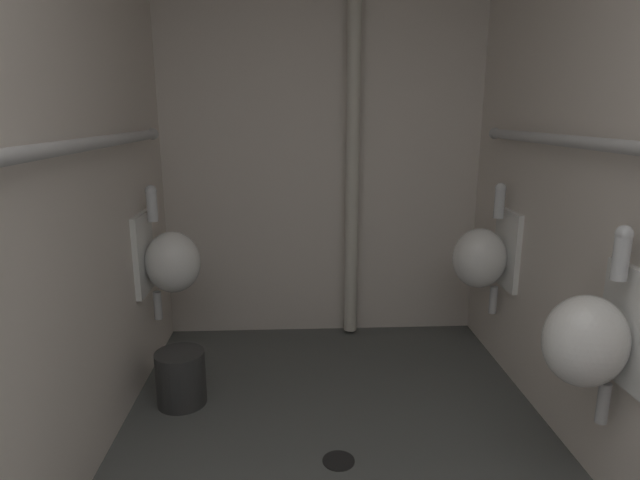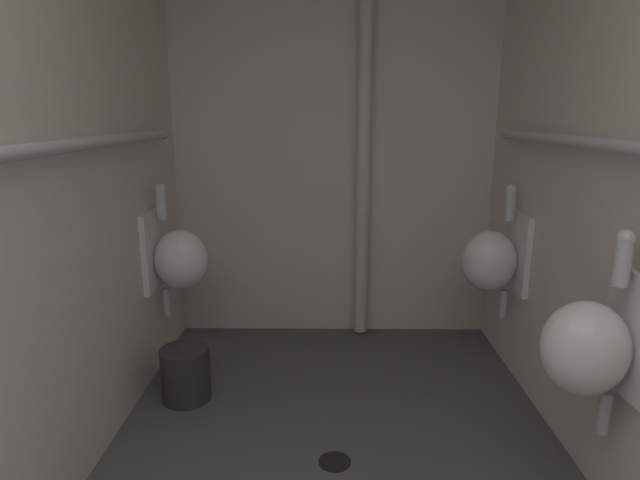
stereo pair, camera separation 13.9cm
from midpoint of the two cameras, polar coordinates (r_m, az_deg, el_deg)
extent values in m
cube|color=silver|center=(1.97, -31.47, 6.20)|extent=(0.06, 3.46, 2.54)
cube|color=silver|center=(3.43, -0.93, 10.55)|extent=(2.16, 0.06, 2.54)
ellipsoid|color=white|center=(3.01, -16.94, -2.33)|extent=(0.30, 0.26, 0.34)
cube|color=white|center=(3.04, -19.84, -1.42)|extent=(0.03, 0.30, 0.44)
cylinder|color=silver|center=(2.96, -19.04, 3.44)|extent=(0.06, 0.06, 0.16)
sphere|color=silver|center=(2.95, -19.17, 5.06)|extent=(0.06, 0.06, 0.06)
cylinder|color=#B2B2B2|center=(3.11, -18.42, -6.76)|extent=(0.04, 0.04, 0.16)
ellipsoid|color=white|center=(2.11, 25.12, -9.94)|extent=(0.30, 0.26, 0.34)
cube|color=white|center=(2.17, 28.91, -8.32)|extent=(0.03, 0.30, 0.44)
cylinder|color=silver|center=(2.06, 28.20, -1.73)|extent=(0.06, 0.06, 0.16)
sphere|color=silver|center=(2.04, 28.47, 0.58)|extent=(0.06, 0.06, 0.06)
cylinder|color=#B2B2B2|center=(2.26, 26.78, -15.53)|extent=(0.04, 0.04, 0.16)
ellipsoid|color=white|center=(3.07, 15.66, -1.93)|extent=(0.30, 0.26, 0.34)
cube|color=white|center=(3.11, 18.43, -0.98)|extent=(0.03, 0.30, 0.44)
cylinder|color=silver|center=(3.03, 17.65, 3.76)|extent=(0.06, 0.06, 0.16)
sphere|color=silver|center=(3.02, 17.77, 5.35)|extent=(0.06, 0.06, 0.06)
cylinder|color=#B2B2B2|center=(3.17, 17.09, -6.24)|extent=(0.04, 0.04, 0.16)
cylinder|color=#B2B2B2|center=(1.91, -29.56, 8.40)|extent=(0.05, 2.60, 0.05)
sphere|color=#B2B2B2|center=(3.12, -18.93, 10.82)|extent=(0.06, 0.06, 0.06)
cylinder|color=#B2B2B2|center=(2.03, 29.68, 8.59)|extent=(0.05, 2.58, 0.05)
sphere|color=#B2B2B2|center=(3.19, 17.23, 10.98)|extent=(0.06, 0.06, 0.06)
cylinder|color=beige|center=(3.33, 2.37, 10.44)|extent=(0.09, 0.09, 2.49)
cylinder|color=black|center=(2.45, 0.27, -22.81)|extent=(0.14, 0.14, 0.01)
cylinder|color=#2D2D2D|center=(2.88, -16.23, -14.18)|extent=(0.25, 0.25, 0.28)
camera|label=1|loc=(0.07, -92.78, -0.68)|focal=29.53mm
camera|label=2|loc=(0.07, 87.22, 0.68)|focal=29.53mm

